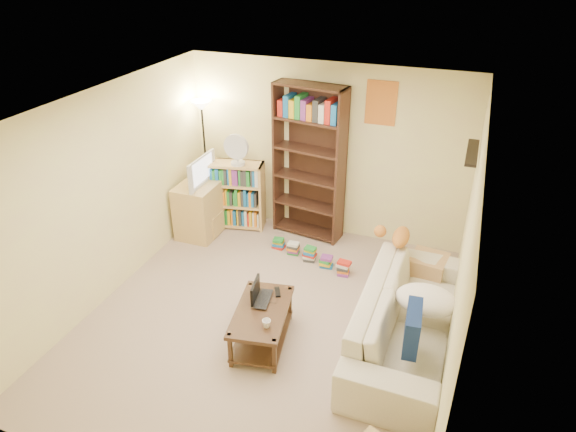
{
  "coord_description": "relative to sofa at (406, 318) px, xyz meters",
  "views": [
    {
      "loc": [
        1.85,
        -4.29,
        3.91
      ],
      "look_at": [
        0.03,
        0.62,
        1.05
      ],
      "focal_mm": 32.0,
      "sensor_mm": 36.0,
      "label": 1
    }
  ],
  "objects": [
    {
      "name": "room",
      "position": [
        -1.55,
        -0.13,
        1.27
      ],
      "size": [
        4.5,
        4.54,
        2.52
      ],
      "color": "tan",
      "rests_on": "ground"
    },
    {
      "name": "sofa",
      "position": [
        0.0,
        0.0,
        0.0
      ],
      "size": [
        2.41,
        1.01,
        0.7
      ],
      "primitive_type": "imported",
      "rotation": [
        0.0,
        0.0,
        1.56
      ],
      "color": "beige",
      "rests_on": "ground"
    },
    {
      "name": "navy_pillow",
      "position": [
        0.11,
        -0.52,
        0.32
      ],
      "size": [
        0.18,
        0.47,
        0.41
      ],
      "primitive_type": "cube",
      "rotation": [
        0.0,
        0.0,
        1.66
      ],
      "color": "navy",
      "rests_on": "sofa"
    },
    {
      "name": "cream_blanket",
      "position": [
        0.17,
        0.05,
        0.25
      ],
      "size": [
        0.64,
        0.46,
        0.27
      ],
      "primitive_type": "ellipsoid",
      "color": "white",
      "rests_on": "sofa"
    },
    {
      "name": "tabby_cat",
      "position": [
        -0.29,
        0.92,
        0.44
      ],
      "size": [
        0.55,
        0.2,
        0.19
      ],
      "color": "orange",
      "rests_on": "sofa"
    },
    {
      "name": "coffee_table",
      "position": [
        -1.45,
        -0.5,
        -0.07
      ],
      "size": [
        0.69,
        1.05,
        0.43
      ],
      "rotation": [
        0.0,
        0.0,
        0.17
      ],
      "color": "#46311A",
      "rests_on": "ground"
    },
    {
      "name": "laptop",
      "position": [
        -1.44,
        -0.34,
        0.1
      ],
      "size": [
        0.43,
        0.34,
        0.03
      ],
      "primitive_type": "imported",
      "rotation": [
        0.0,
        0.0,
        1.73
      ],
      "color": "black",
      "rests_on": "coffee_table"
    },
    {
      "name": "laptop_screen",
      "position": [
        -1.58,
        -0.36,
        0.21
      ],
      "size": [
        0.07,
        0.32,
        0.22
      ],
      "primitive_type": "cube",
      "rotation": [
        0.0,
        0.0,
        0.17
      ],
      "color": "white",
      "rests_on": "laptop"
    },
    {
      "name": "mug",
      "position": [
        -1.3,
        -0.73,
        0.13
      ],
      "size": [
        0.09,
        0.09,
        0.08
      ],
      "primitive_type": "imported",
      "rotation": [
        0.0,
        0.0,
        0.01
      ],
      "color": "white",
      "rests_on": "coffee_table"
    },
    {
      "name": "tv_remote",
      "position": [
        -1.4,
        -0.16,
        0.09
      ],
      "size": [
        0.13,
        0.18,
        0.02
      ],
      "primitive_type": "cube",
      "rotation": [
        0.0,
        0.0,
        0.47
      ],
      "color": "black",
      "rests_on": "coffee_table"
    },
    {
      "name": "tv_stand",
      "position": [
        -3.21,
        1.38,
        0.05
      ],
      "size": [
        0.53,
        0.75,
        0.8
      ],
      "primitive_type": "cube",
      "rotation": [
        0.0,
        0.0,
        -0.0
      ],
      "color": "tan",
      "rests_on": "ground"
    },
    {
      "name": "television",
      "position": [
        -3.21,
        1.38,
        0.66
      ],
      "size": [
        0.73,
        0.1,
        0.42
      ],
      "primitive_type": "imported",
      "rotation": [
        0.0,
        0.0,
        1.57
      ],
      "color": "black",
      "rests_on": "tv_stand"
    },
    {
      "name": "tall_bookshelf",
      "position": [
        -1.73,
        1.91,
        0.83
      ],
      "size": [
        1.04,
        0.48,
        2.23
      ],
      "rotation": [
        0.0,
        0.0,
        -0.15
      ],
      "color": "#3D2117",
      "rests_on": "ground"
    },
    {
      "name": "short_bookshelf",
      "position": [
        -2.8,
        1.75,
        0.17
      ],
      "size": [
        0.85,
        0.47,
        1.03
      ],
      "rotation": [
        0.0,
        0.0,
        0.2
      ],
      "color": "tan",
      "rests_on": "ground"
    },
    {
      "name": "desk_fan",
      "position": [
        -2.74,
        1.7,
        0.92
      ],
      "size": [
        0.37,
        0.21,
        0.46
      ],
      "color": "silver",
      "rests_on": "short_bookshelf"
    },
    {
      "name": "floor_lamp",
      "position": [
        -3.35,
        1.87,
        1.14
      ],
      "size": [
        0.32,
        0.32,
        1.87
      ],
      "color": "black",
      "rests_on": "ground"
    },
    {
      "name": "side_table",
      "position": [
        0.1,
        1.08,
        -0.11
      ],
      "size": [
        0.48,
        0.48,
        0.49
      ],
      "primitive_type": "cube",
      "rotation": [
        0.0,
        0.0,
        -0.15
      ],
      "color": "tan",
      "rests_on": "ground"
    },
    {
      "name": "book_stacks",
      "position": [
        -1.44,
        1.19,
        -0.26
      ],
      "size": [
        1.21,
        0.46,
        0.21
      ],
      "color": "red",
      "rests_on": "ground"
    }
  ]
}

